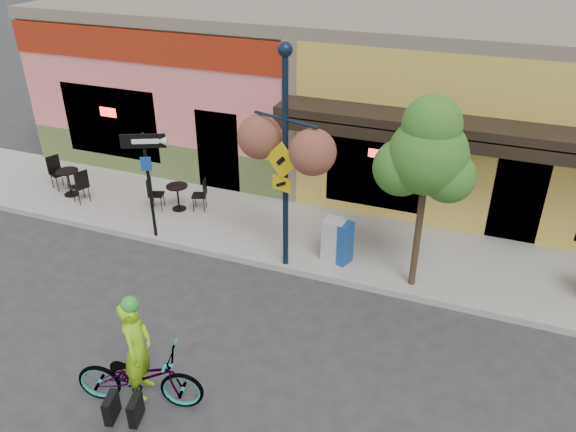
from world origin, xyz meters
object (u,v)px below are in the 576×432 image
object	(u,v)px
building	(370,83)
lamp_post	(285,163)
bicycle	(139,377)
newspaper_box_grey	(334,240)
cyclist_rider	(140,362)
one_way_sign	(150,187)
street_tree	(423,196)
newspaper_box_blue	(341,242)

from	to	relation	value
building	lamp_post	xyz separation A→B (m)	(-0.02, -6.85, 0.22)
bicycle	newspaper_box_grey	xyz separation A→B (m)	(1.65, 4.78, 0.10)
cyclist_rider	bicycle	bearing A→B (deg)	75.62
one_way_sign	street_tree	world-z (taller)	street_tree
cyclist_rider	newspaper_box_grey	xyz separation A→B (m)	(1.60, 4.78, -0.22)
one_way_sign	street_tree	size ratio (longest dim) A/B	0.64
building	newspaper_box_grey	size ratio (longest dim) A/B	19.01
bicycle	street_tree	distance (m)	5.84
cyclist_rider	one_way_sign	distance (m)	4.97
building	one_way_sign	xyz separation A→B (m)	(-3.25, -6.85, -0.85)
building	lamp_post	world-z (taller)	lamp_post
newspaper_box_grey	lamp_post	bearing A→B (deg)	-145.35
one_way_sign	newspaper_box_blue	size ratio (longest dim) A/B	2.65
lamp_post	newspaper_box_grey	distance (m)	2.12
bicycle	newspaper_box_blue	bearing A→B (deg)	-35.18
bicycle	one_way_sign	bearing A→B (deg)	15.88
newspaper_box_grey	street_tree	xyz separation A→B (m)	(1.74, -0.30, 1.49)
building	newspaper_box_blue	distance (m)	6.63
cyclist_rider	newspaper_box_blue	xyz separation A→B (m)	(1.75, 4.75, -0.22)
newspaper_box_grey	street_tree	world-z (taller)	street_tree
one_way_sign	newspaper_box_blue	xyz separation A→B (m)	(4.28, 0.51, -0.78)
cyclist_rider	one_way_sign	xyz separation A→B (m)	(-2.53, 4.24, 0.56)
newspaper_box_blue	bicycle	bearing A→B (deg)	-92.41
cyclist_rider	one_way_sign	world-z (taller)	one_way_sign
one_way_sign	street_tree	bearing A→B (deg)	-21.93
one_way_sign	street_tree	xyz separation A→B (m)	(5.87, 0.23, 0.72)
building	street_tree	xyz separation A→B (m)	(2.62, -6.62, -0.13)
newspaper_box_grey	bicycle	bearing A→B (deg)	-105.01
newspaper_box_blue	lamp_post	bearing A→B (deg)	-135.81
lamp_post	cyclist_rider	bearing A→B (deg)	-82.69
street_tree	newspaper_box_blue	bearing A→B (deg)	170.20
bicycle	newspaper_box_grey	distance (m)	5.06
building	one_way_sign	distance (m)	7.63
lamp_post	one_way_sign	bearing A→B (deg)	-163.26
cyclist_rider	newspaper_box_blue	bearing A→B (deg)	-34.65
newspaper_box_blue	street_tree	world-z (taller)	street_tree
bicycle	lamp_post	bearing A→B (deg)	-24.46
bicycle	newspaper_box_grey	bearing A→B (deg)	-33.49
cyclist_rider	lamp_post	distance (m)	4.60
newspaper_box_blue	street_tree	distance (m)	2.20
lamp_post	bicycle	bearing A→B (deg)	-83.34
cyclist_rider	one_way_sign	bearing A→B (deg)	16.38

